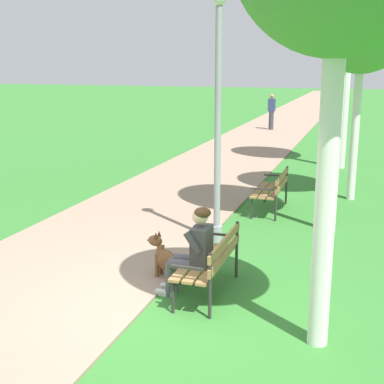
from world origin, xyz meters
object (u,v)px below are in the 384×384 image
at_px(birch_tree_third, 363,23).
at_px(park_bench_near, 211,259).
at_px(lamp_post_near, 218,116).
at_px(pedestrian_distant, 271,112).
at_px(park_bench_mid, 273,188).
at_px(dog_brown, 170,263).
at_px(person_seated_on_near_bench, 194,248).

bearing_deg(birch_tree_third, park_bench_near, -104.77).
height_order(lamp_post_near, pedestrian_distant, lamp_post_near).
xyz_separation_m(park_bench_mid, birch_tree_third, (1.53, 1.59, 3.36)).
bearing_deg(dog_brown, birch_tree_third, 68.14).
xyz_separation_m(lamp_post_near, pedestrian_distant, (-1.90, 16.00, -1.36)).
bearing_deg(dog_brown, park_bench_mid, 79.49).
relative_size(park_bench_mid, birch_tree_third, 0.30).
bearing_deg(pedestrian_distant, person_seated_on_near_bench, -83.09).
bearing_deg(lamp_post_near, park_bench_mid, 75.97).
bearing_deg(person_seated_on_near_bench, birch_tree_third, 73.74).
distance_m(dog_brown, lamp_post_near, 2.67).
height_order(dog_brown, pedestrian_distant, pedestrian_distant).
height_order(person_seated_on_near_bench, pedestrian_distant, pedestrian_distant).
distance_m(park_bench_near, lamp_post_near, 2.75).
xyz_separation_m(dog_brown, lamp_post_near, (0.19, 1.83, 1.94)).
xyz_separation_m(park_bench_mid, lamp_post_near, (-0.58, -2.30, 1.69)).
height_order(lamp_post_near, birch_tree_third, birch_tree_third).
relative_size(park_bench_mid, pedestrian_distant, 0.91).
relative_size(lamp_post_near, pedestrian_distant, 2.58).
xyz_separation_m(dog_brown, birch_tree_third, (2.29, 5.72, 3.61)).
relative_size(dog_brown, lamp_post_near, 0.20).
bearing_deg(park_bench_near, birch_tree_third, 75.23).
bearing_deg(birch_tree_third, pedestrian_distant, 108.29).
height_order(park_bench_mid, person_seated_on_near_bench, person_seated_on_near_bench).
bearing_deg(dog_brown, lamp_post_near, 84.04).
height_order(park_bench_near, birch_tree_third, birch_tree_third).
distance_m(park_bench_near, person_seated_on_near_bench, 0.30).
bearing_deg(birch_tree_third, park_bench_mid, -133.87).
bearing_deg(park_bench_mid, lamp_post_near, -104.03).
bearing_deg(pedestrian_distant, park_bench_mid, -79.76).
xyz_separation_m(birch_tree_third, pedestrian_distant, (-4.00, 12.11, -3.03)).
xyz_separation_m(park_bench_near, dog_brown, (-0.71, 0.29, -0.25)).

